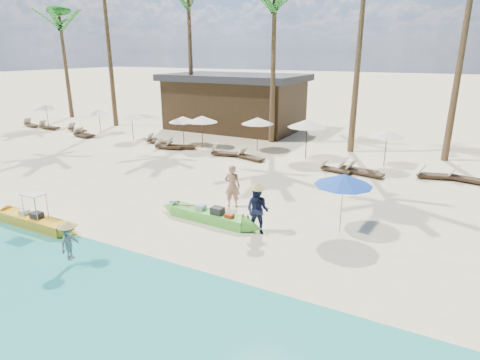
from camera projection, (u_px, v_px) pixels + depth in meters
The scene contains 35 objects.
ground at pixel (197, 227), 14.28m from camera, with size 240.00×240.00×0.00m, color #F7E2B7.
wet_sand_strip at pixel (87, 300), 10.07m from camera, with size 240.00×4.50×0.01m, color tan.
green_canoe at pixel (209, 216), 14.71m from camera, with size 4.94×0.80×0.63m.
yellow_canoe at pixel (34, 221), 14.24m from camera, with size 4.97×0.65×1.29m.
tourist at pixel (232, 186), 15.90m from camera, with size 0.64×0.42×1.74m, color tan.
vendor_green at pixel (258, 210), 13.55m from camera, with size 0.81×0.63×1.68m, color #161E3D.
vendor_yellow at pixel (69, 242), 11.55m from camera, with size 0.70×0.40×1.09m, color gray.
blue_umbrella at pixel (344, 180), 13.34m from camera, with size 1.95×1.95×2.09m.
resort_parasol_0 at pixel (46, 107), 31.83m from camera, with size 1.91×1.91×1.97m.
lounger_0_left at pixel (31, 124), 33.35m from camera, with size 1.88×0.95×0.61m.
lounger_0_right at pixel (48, 127), 32.27m from camera, with size 1.87×0.59×0.63m.
resort_parasol_1 at pixel (99, 112), 30.09m from camera, with size 1.78×1.78×1.84m.
lounger_1_left at pixel (76, 129), 31.25m from camera, with size 1.84×0.79×0.61m.
lounger_1_right at pixel (84, 134), 29.54m from camera, with size 1.78×0.75×0.59m.
resort_parasol_2 at pixel (132, 116), 27.77m from camera, with size 1.85×1.85×1.91m.
lounger_2_left at pixel (81, 135), 29.27m from camera, with size 1.70×0.76×0.56m.
resort_parasol_3 at pixel (183, 119), 26.19m from camera, with size 1.88×1.88×1.93m.
lounger_3_left at pixel (158, 141), 27.14m from camera, with size 1.85×0.72×0.61m.
lounger_3_right at pixel (167, 146), 25.65m from camera, with size 1.89×0.90×0.62m.
resort_parasol_4 at pixel (202, 119), 25.49m from camera, with size 2.02×2.02×2.08m.
lounger_4_left at pixel (180, 145), 25.73m from camera, with size 1.99×1.13×0.65m.
lounger_4_right at pixel (225, 152), 23.99m from camera, with size 2.04×1.04×0.67m.
resort_parasol_5 at pixel (258, 121), 24.75m from camera, with size 2.04×2.04×2.10m.
lounger_5_left at pixel (250, 156), 23.14m from camera, with size 1.78×0.97×0.58m.
resort_parasol_6 at pixel (307, 123), 22.76m from camera, with size 2.24×2.24×2.30m.
lounger_6_left at pixel (334, 168), 20.79m from camera, with size 1.70×0.78×0.56m.
lounger_6_right at pixel (356, 169), 20.57m from camera, with size 2.05×0.90×0.67m.
resort_parasol_7 at pixel (387, 134), 21.46m from camera, with size 1.91×1.91×1.96m.
lounger_7_left at pixel (363, 171), 20.21m from camera, with size 1.95×0.97×0.64m.
lounger_7_right at pixel (434, 174), 19.65m from camera, with size 2.03×1.09×0.66m.
lounger_8_left at pixel (469, 178), 19.06m from camera, with size 2.04×0.98×0.66m.
palm_0 at pixel (61, 26), 35.80m from camera, with size 2.08×2.08×9.90m.
palm_2 at pixel (188, 5), 28.82m from camera, with size 2.08×2.08×11.33m.
palm_3 at pixel (275, 8), 25.18m from camera, with size 2.08×2.08×10.52m.
pavilion_west at pixel (235, 101), 31.91m from camera, with size 10.80×6.60×4.30m.
Camera 1 is at (7.46, -10.86, 5.95)m, focal length 30.00 mm.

